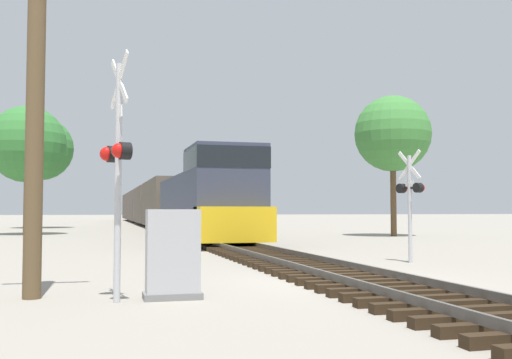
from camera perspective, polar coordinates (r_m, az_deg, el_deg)
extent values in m
plane|color=gray|center=(13.61, 8.70, -9.63)|extent=(400.00, 400.00, 0.00)
cube|color=black|center=(9.19, 21.77, -12.21)|extent=(2.60, 0.22, 0.16)
cube|color=black|center=(9.68, 19.61, -11.77)|extent=(2.60, 0.22, 0.16)
cube|color=black|center=(10.17, 17.66, -11.36)|extent=(2.60, 0.22, 0.16)
cube|color=black|center=(10.68, 15.90, -10.98)|extent=(2.60, 0.22, 0.16)
cube|color=black|center=(11.19, 14.31, -10.62)|extent=(2.60, 0.22, 0.16)
cube|color=black|center=(11.72, 12.86, -10.29)|extent=(2.60, 0.22, 0.16)
cube|color=black|center=(12.25, 11.53, -9.98)|extent=(2.60, 0.22, 0.16)
cube|color=black|center=(12.79, 10.32, -9.69)|extent=(2.60, 0.22, 0.16)
cube|color=black|center=(13.33, 9.21, -9.43)|extent=(2.60, 0.22, 0.16)
cube|color=black|center=(13.87, 8.19, -9.18)|extent=(2.60, 0.22, 0.16)
cube|color=black|center=(14.43, 7.25, -8.94)|extent=(2.60, 0.22, 0.16)
cube|color=black|center=(14.98, 6.38, -8.72)|extent=(2.60, 0.22, 0.16)
cube|color=black|center=(15.54, 5.57, -8.52)|extent=(2.60, 0.22, 0.16)
cube|color=black|center=(16.10, 4.82, -8.33)|extent=(2.60, 0.22, 0.16)
cube|color=black|center=(16.66, 4.12, -8.15)|extent=(2.60, 0.22, 0.16)
cube|color=black|center=(17.23, 3.46, -7.98)|extent=(2.60, 0.22, 0.16)
cube|color=black|center=(17.80, 2.85, -7.82)|extent=(2.60, 0.22, 0.16)
cube|color=black|center=(18.37, 2.28, -7.67)|extent=(2.60, 0.22, 0.16)
cube|color=black|center=(18.94, 1.74, -7.52)|extent=(2.60, 0.22, 0.16)
cube|color=black|center=(19.52, 1.24, -7.39)|extent=(2.60, 0.22, 0.16)
cube|color=black|center=(20.09, 0.76, -7.26)|extent=(2.60, 0.22, 0.16)
cube|color=black|center=(20.67, 0.31, -7.14)|extent=(2.60, 0.22, 0.16)
cube|color=black|center=(21.25, -0.12, -7.03)|extent=(2.60, 0.22, 0.16)
cube|color=black|center=(21.83, -0.52, -6.92)|extent=(2.60, 0.22, 0.16)
cube|color=black|center=(22.41, -0.90, -6.81)|extent=(2.60, 0.22, 0.16)
cube|color=black|center=(22.99, -1.26, -6.72)|extent=(2.60, 0.22, 0.16)
cube|color=black|center=(23.57, -1.61, -6.62)|extent=(2.60, 0.22, 0.16)
cube|color=black|center=(24.15, -1.94, -6.53)|extent=(2.60, 0.22, 0.16)
cube|color=black|center=(24.74, -2.25, -6.45)|extent=(2.60, 0.22, 0.16)
cube|color=black|center=(25.32, -2.54, -6.36)|extent=(2.60, 0.22, 0.16)
cube|color=black|center=(25.91, -2.83, -6.29)|extent=(2.60, 0.22, 0.16)
cube|color=black|center=(26.50, -3.10, -6.21)|extent=(2.60, 0.22, 0.16)
cube|color=black|center=(27.08, -3.36, -6.14)|extent=(2.60, 0.22, 0.16)
cube|color=black|center=(27.67, -3.61, -6.07)|extent=(2.60, 0.22, 0.16)
cube|color=black|center=(28.26, -3.85, -6.00)|extent=(2.60, 0.22, 0.16)
cube|color=black|center=(28.85, -4.07, -5.94)|extent=(2.60, 0.22, 0.16)
cube|color=black|center=(29.43, -4.29, -5.88)|extent=(2.60, 0.22, 0.16)
cube|color=black|center=(30.02, -4.50, -5.82)|extent=(2.60, 0.22, 0.16)
cube|color=black|center=(30.61, -4.70, -5.76)|extent=(2.60, 0.22, 0.16)
cube|color=black|center=(31.20, -4.90, -5.71)|extent=(2.60, 0.22, 0.16)
cube|color=black|center=(31.79, -5.09, -5.66)|extent=(2.60, 0.22, 0.16)
cube|color=black|center=(32.39, -5.27, -5.61)|extent=(2.60, 0.22, 0.16)
cube|color=#56514C|center=(13.32, 5.82, -8.78)|extent=(0.07, 160.00, 0.15)
cube|color=#56514C|center=(13.88, 11.43, -8.50)|extent=(0.07, 160.00, 0.15)
cube|color=#33384C|center=(34.84, -5.94, -2.42)|extent=(2.62, 12.40, 3.18)
cube|color=#33384C|center=(26.30, -3.01, -1.29)|extent=(3.08, 3.90, 4.08)
cube|color=black|center=(26.38, -3.00, 1.84)|extent=(3.11, 3.94, 0.90)
cube|color=gold|center=(24.39, -2.08, -4.28)|extent=(3.08, 1.77, 1.43)
cube|color=gold|center=(32.23, -5.22, -5.00)|extent=(3.14, 17.36, 0.24)
cube|color=black|center=(26.57, -3.14, -5.29)|extent=(1.58, 2.20, 1.00)
cube|color=black|center=(37.92, -6.68, -4.57)|extent=(1.58, 2.20, 1.00)
cube|color=brown|center=(49.16, -8.54, -2.25)|extent=(2.93, 13.64, 3.70)
cube|color=black|center=(44.77, -7.94, -4.38)|extent=(1.58, 2.20, 0.90)
cube|color=black|center=(53.58, -9.08, -4.13)|extent=(1.58, 2.20, 0.90)
cube|color=brown|center=(64.16, -10.02, -2.39)|extent=(2.93, 13.64, 3.70)
cube|color=black|center=(59.75, -9.67, -3.99)|extent=(1.58, 2.20, 0.90)
cube|color=black|center=(68.59, -10.34, -3.85)|extent=(1.58, 2.20, 0.90)
cube|color=brown|center=(79.18, -10.93, -2.48)|extent=(2.93, 13.64, 3.70)
cube|color=black|center=(74.77, -10.71, -3.76)|extent=(1.58, 2.20, 0.90)
cube|color=black|center=(83.61, -11.15, -3.67)|extent=(1.58, 2.20, 0.90)
cube|color=brown|center=(94.22, -11.56, -2.54)|extent=(2.93, 13.64, 3.70)
cube|color=black|center=(89.80, -11.41, -3.61)|extent=(1.58, 2.20, 0.90)
cube|color=black|center=(98.65, -11.71, -3.54)|extent=(1.58, 2.20, 0.90)
cylinder|color=#B7B7BC|center=(10.70, -13.00, -0.23)|extent=(0.12, 0.12, 4.17)
cube|color=white|center=(10.93, -12.89, 9.17)|extent=(0.28, 0.90, 0.93)
cube|color=white|center=(10.93, -12.89, 9.17)|extent=(0.28, 0.90, 0.93)
cube|color=black|center=(10.74, -12.97, 2.51)|extent=(0.29, 0.84, 0.06)
cylinder|color=black|center=(11.07, -13.51, 2.35)|extent=(0.25, 0.34, 0.30)
sphere|color=red|center=(11.04, -14.01, 2.37)|extent=(0.26, 0.26, 0.26)
cylinder|color=black|center=(10.41, -12.39, 2.67)|extent=(0.25, 0.34, 0.30)
sphere|color=red|center=(10.38, -12.92, 2.70)|extent=(0.26, 0.26, 0.26)
cube|color=white|center=(10.83, -12.92, 6.32)|extent=(0.11, 0.32, 0.20)
cylinder|color=#B7B7BC|center=(18.88, 14.44, -2.72)|extent=(0.12, 0.12, 3.27)
cube|color=white|center=(18.93, 14.39, 1.32)|extent=(0.29, 0.90, 0.93)
cube|color=white|center=(18.93, 14.39, 1.32)|extent=(0.29, 0.90, 0.93)
cube|color=black|center=(18.89, 14.42, -0.79)|extent=(0.30, 0.84, 0.06)
cylinder|color=black|center=(18.65, 15.19, -0.76)|extent=(0.26, 0.34, 0.30)
sphere|color=red|center=(18.72, 15.40, -0.76)|extent=(0.26, 0.26, 0.26)
cylinder|color=black|center=(19.14, 13.67, -0.83)|extent=(0.26, 0.34, 0.30)
sphere|color=red|center=(19.21, 13.88, -0.84)|extent=(0.26, 0.26, 0.26)
cube|color=white|center=(18.90, 14.41, -0.34)|extent=(0.12, 0.32, 0.20)
cube|color=slate|center=(11.05, -7.97, -10.90)|extent=(1.04, 0.57, 0.12)
cube|color=#ADADB2|center=(10.96, -7.94, -6.72)|extent=(0.94, 0.52, 1.49)
cylinder|color=brown|center=(11.79, -20.27, 7.87)|extent=(0.33, 0.33, 7.54)
cylinder|color=brown|center=(37.51, 12.95, -1.56)|extent=(0.36, 0.36, 4.90)
sphere|color=#3D7F38|center=(37.80, 12.88, 4.28)|extent=(4.67, 4.67, 4.67)
cylinder|color=brown|center=(41.47, -21.06, -1.92)|extent=(0.32, 0.32, 4.38)
sphere|color=#337533|center=(41.69, -20.97, 3.16)|extent=(4.99, 4.99, 4.99)
cylinder|color=#473521|center=(56.09, -19.88, -1.65)|extent=(0.34, 0.34, 5.37)
sphere|color=#337533|center=(56.34, -19.80, 2.79)|extent=(5.62, 5.62, 5.62)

